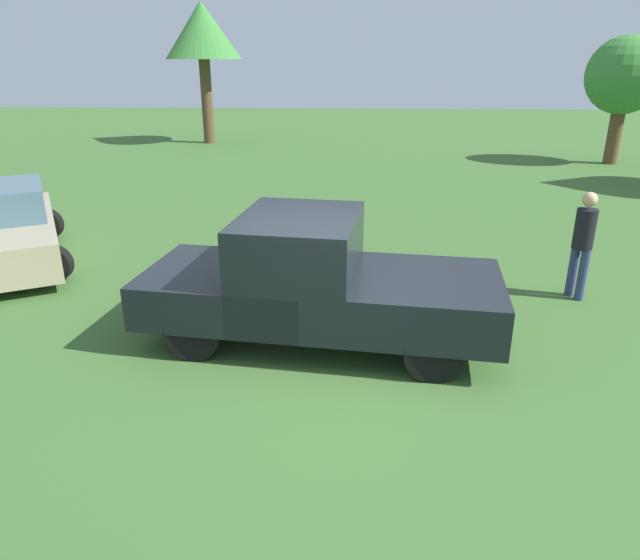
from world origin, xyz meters
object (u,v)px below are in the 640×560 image
Objects in this scene: sedan_far at (2,229)px; person_bystander at (583,239)px; tree_back_right at (202,33)px; pickup_truck at (311,279)px; tree_far_center at (625,77)px.

person_bystander reaches higher than sedan_far.
tree_back_right is at bearing 91.31° from person_bystander.
tree_back_right is (-10.30, 17.90, 3.71)m from person_bystander.
sedan_far is at bearing 161.28° from pickup_truck.
sedan_far is at bearing -90.02° from tree_back_right.
tree_back_right is at bearing 150.98° from sedan_far.
person_bystander is 20.98m from tree_back_right.
pickup_truck is at bearing 35.40° from sedan_far.
tree_back_right is (0.00, 16.72, 4.03)m from sedan_far.
pickup_truck is 6.75m from sedan_far.
tree_back_right is at bearing 163.79° from tree_far_center.
tree_back_right is (-6.08, 19.64, 3.80)m from pickup_truck.
person_bystander is at bearing -114.19° from tree_far_center.
tree_far_center is at bearing 37.19° from person_bystander.
sedan_far is 0.78× the size of tree_back_right.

